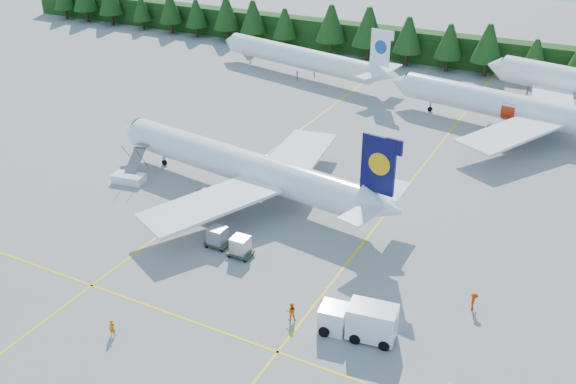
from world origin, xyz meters
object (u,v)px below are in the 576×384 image
at_px(airliner_red, 508,107).
at_px(service_truck, 358,320).
at_px(airstairs, 130,175).
at_px(airliner_navy, 235,164).

bearing_deg(airliner_red, service_truck, -81.38).
height_order(airstairs, service_truck, airstairs).
bearing_deg(airliner_red, airliner_navy, -114.73).
height_order(airliner_navy, airliner_red, airliner_red).
xyz_separation_m(airliner_navy, service_truck, (23.31, -18.17, -1.95)).
relative_size(airliner_navy, airstairs, 6.93).
bearing_deg(airstairs, airliner_navy, 7.97).
relative_size(airliner_navy, airliner_red, 0.99).
bearing_deg(airliner_navy, airliner_red, 62.77).
xyz_separation_m(airliner_navy, airliner_red, (25.33, 35.51, 0.05)).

